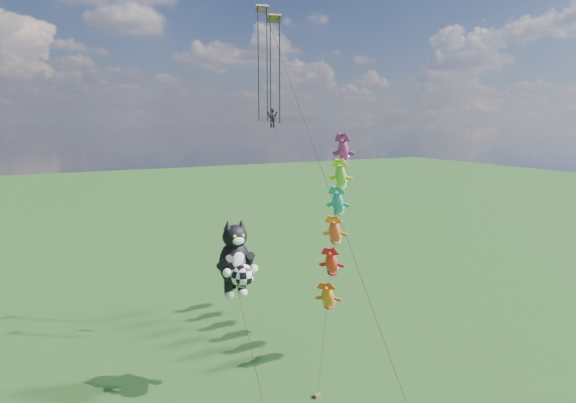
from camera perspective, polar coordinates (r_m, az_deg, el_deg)
name	(u,v)px	position (r m, az deg, el deg)	size (l,w,h in m)	color
cat_kite_rig	(236,260)	(29.53, -6.13, -6.96)	(2.24, 4.07, 11.15)	brown
fish_windsock_rig	(336,218)	(37.06, 5.74, -1.90)	(10.29, 12.36, 17.23)	brown
parafoil_rig	(275,90)	(34.93, -1.51, 13.03)	(2.46, 17.45, 25.51)	brown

